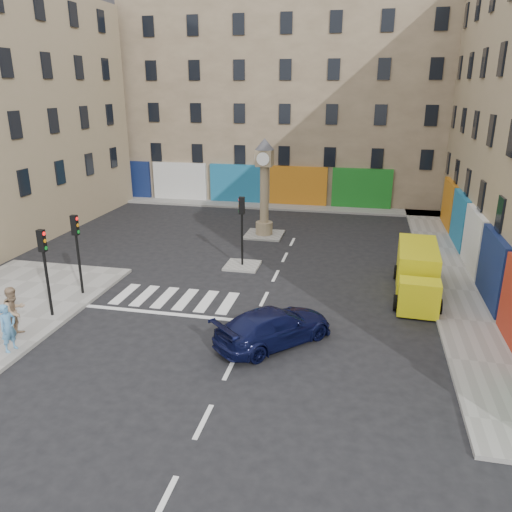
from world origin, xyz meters
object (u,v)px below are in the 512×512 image
(pedestrian_tan, at_px, (15,311))
(traffic_light_island, at_px, (242,220))
(traffic_light_left_near, at_px, (44,259))
(traffic_light_left_far, at_px, (77,242))
(navy_sedan, at_px, (274,326))
(yellow_van, at_px, (417,272))
(pedestrian_blue, at_px, (8,328))
(clock_pillar, at_px, (264,182))

(pedestrian_tan, bearing_deg, traffic_light_island, -25.84)
(traffic_light_left_near, bearing_deg, pedestrian_tan, -97.14)
(traffic_light_left_far, relative_size, navy_sedan, 0.78)
(traffic_light_left_near, relative_size, traffic_light_left_far, 1.00)
(traffic_light_left_far, bearing_deg, yellow_van, 13.55)
(yellow_van, relative_size, pedestrian_tan, 2.98)
(navy_sedan, xyz_separation_m, yellow_van, (5.64, 6.19, 0.36))
(traffic_light_left_near, distance_m, traffic_light_island, 10.03)
(navy_sedan, bearing_deg, pedestrian_blue, 59.42)
(traffic_light_left_far, height_order, pedestrian_tan, traffic_light_left_far)
(traffic_light_left_near, relative_size, clock_pillar, 0.61)
(traffic_light_left_near, height_order, pedestrian_tan, traffic_light_left_near)
(pedestrian_blue, bearing_deg, traffic_light_island, -18.23)
(traffic_light_left_near, relative_size, pedestrian_tan, 1.87)
(traffic_light_island, bearing_deg, navy_sedan, -68.29)
(traffic_light_left_far, bearing_deg, traffic_light_island, 40.60)
(traffic_light_left_far, height_order, navy_sedan, traffic_light_left_far)
(traffic_light_island, bearing_deg, clock_pillar, 90.00)
(traffic_light_island, height_order, yellow_van, traffic_light_island)
(pedestrian_tan, bearing_deg, yellow_van, -54.52)
(traffic_light_left_near, relative_size, pedestrian_blue, 2.05)
(clock_pillar, bearing_deg, traffic_light_left_far, -118.94)
(navy_sedan, bearing_deg, traffic_light_left_near, 41.54)
(navy_sedan, height_order, pedestrian_blue, pedestrian_blue)
(navy_sedan, height_order, pedestrian_tan, pedestrian_tan)
(traffic_light_left_far, relative_size, clock_pillar, 0.61)
(traffic_light_left_near, bearing_deg, yellow_van, 21.79)
(clock_pillar, distance_m, pedestrian_blue, 17.96)
(traffic_light_island, height_order, navy_sedan, traffic_light_island)
(pedestrian_blue, bearing_deg, navy_sedan, -62.07)
(clock_pillar, bearing_deg, traffic_light_island, -90.00)
(pedestrian_blue, bearing_deg, clock_pillar, -8.77)
(traffic_light_left_far, bearing_deg, traffic_light_left_near, -90.00)
(navy_sedan, distance_m, yellow_van, 8.38)
(pedestrian_blue, relative_size, pedestrian_tan, 0.91)
(traffic_light_left_near, relative_size, yellow_van, 0.63)
(pedestrian_blue, bearing_deg, yellow_van, -47.81)
(pedestrian_tan, bearing_deg, clock_pillar, -14.43)
(clock_pillar, bearing_deg, pedestrian_tan, -112.65)
(traffic_light_left_near, distance_m, pedestrian_blue, 3.35)
(navy_sedan, bearing_deg, clock_pillar, -34.78)
(clock_pillar, relative_size, navy_sedan, 1.28)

